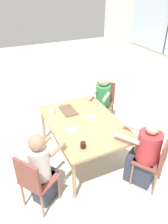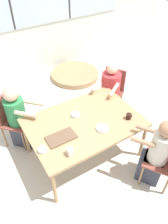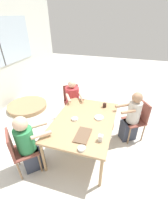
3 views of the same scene
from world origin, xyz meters
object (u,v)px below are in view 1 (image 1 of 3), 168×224
(person_woman_green_shirt, at_px, (144,156))
(coffee_mug, at_px, (83,145))
(chair_for_man_blue_shirt, at_px, (34,179))
(milk_carton_small, at_px, (51,111))
(bowl_fruit, at_px, (59,103))
(chair_for_woman_green_shirt, at_px, (157,158))
(person_man_blue_shirt, at_px, (42,171))
(bowl_cereal, at_px, (92,117))
(chair_for_man_teal_shirt, at_px, (104,99))
(bowl_white_shallow, at_px, (72,129))
(person_man_teal_shirt, at_px, (102,103))

(person_woman_green_shirt, bearing_deg, coffee_mug, 127.94)
(chair_for_man_blue_shirt, bearing_deg, milk_carton_small, 118.09)
(person_woman_green_shirt, xyz_separation_m, bowl_fruit, (-1.58, -0.73, 0.25))
(chair_for_woman_green_shirt, bearing_deg, person_man_blue_shirt, 131.35)
(person_man_blue_shirt, relative_size, bowl_cereal, 9.44)
(chair_for_man_teal_shirt, relative_size, milk_carton_small, 8.16)
(person_man_blue_shirt, bearing_deg, chair_for_man_blue_shirt, -90.00)
(chair_for_man_blue_shirt, bearing_deg, bowl_white_shallow, 91.97)
(chair_for_woman_green_shirt, height_order, chair_for_man_blue_shirt, same)
(chair_for_woman_green_shirt, xyz_separation_m, bowl_cereal, (-1.06, -0.48, 0.20))
(person_man_blue_shirt, height_order, person_man_teal_shirt, person_man_blue_shirt)
(chair_for_man_blue_shirt, height_order, person_man_blue_shirt, person_man_blue_shirt)
(bowl_cereal, bearing_deg, coffee_mug, -36.07)
(chair_for_man_blue_shirt, relative_size, person_man_blue_shirt, 0.78)
(person_man_teal_shirt, distance_m, coffee_mug, 1.67)
(chair_for_man_blue_shirt, relative_size, person_man_teal_shirt, 0.79)
(milk_carton_small, height_order, bowl_white_shallow, milk_carton_small)
(chair_for_man_blue_shirt, distance_m, person_man_teal_shirt, 2.23)
(bowl_white_shallow, bearing_deg, chair_for_woman_green_shirt, 45.56)
(chair_for_man_teal_shirt, xyz_separation_m, milk_carton_small, (0.39, -1.27, 0.24))
(milk_carton_small, bearing_deg, chair_for_woman_green_shirt, 35.56)
(bowl_cereal, bearing_deg, bowl_fruit, -152.50)
(chair_for_woman_green_shirt, bearing_deg, person_woman_green_shirt, 90.00)
(chair_for_man_blue_shirt, xyz_separation_m, coffee_mug, (-0.09, 0.72, 0.23))
(chair_for_man_blue_shirt, xyz_separation_m, bowl_fruit, (-1.37, 0.83, 0.20))
(chair_for_man_teal_shirt, xyz_separation_m, person_woman_green_shirt, (1.71, -0.31, -0.05))
(bowl_white_shallow, xyz_separation_m, bowl_cereal, (-0.18, 0.43, 0.00))
(chair_for_woman_green_shirt, height_order, person_man_teal_shirt, person_man_teal_shirt)
(person_man_blue_shirt, height_order, coffee_mug, person_man_blue_shirt)
(bowl_cereal, bearing_deg, person_woman_green_shirt, 22.74)
(chair_for_man_teal_shirt, bearing_deg, person_man_blue_shirt, 85.03)
(chair_for_man_blue_shirt, bearing_deg, coffee_mug, 63.61)
(bowl_white_shallow, xyz_separation_m, bowl_fruit, (-0.84, 0.08, 0.01))
(person_man_teal_shirt, bearing_deg, bowl_fruit, 46.80)
(bowl_white_shallow, distance_m, bowl_cereal, 0.46)
(person_man_teal_shirt, distance_m, bowl_fruit, 0.95)
(person_man_blue_shirt, height_order, bowl_fruit, person_man_blue_shirt)
(chair_for_man_teal_shirt, bearing_deg, person_man_teal_shirt, 90.00)
(chair_for_woman_green_shirt, xyz_separation_m, chair_for_man_teal_shirt, (-1.85, 0.22, 0.00))
(person_man_teal_shirt, bearing_deg, bowl_white_shallow, 86.32)
(bowl_cereal, bearing_deg, chair_for_woman_green_shirt, 24.14)
(coffee_mug, bearing_deg, chair_for_man_blue_shirt, -83.02)
(person_woman_green_shirt, distance_m, bowl_fruit, 1.76)
(chair_for_man_teal_shirt, xyz_separation_m, coffee_mug, (1.41, -1.15, 0.23))
(coffee_mug, relative_size, bowl_cereal, 0.74)
(person_woman_green_shirt, bearing_deg, bowl_fruit, 82.51)
(person_man_blue_shirt, xyz_separation_m, milk_carton_small, (-1.02, 0.47, 0.24))
(person_woman_green_shirt, height_order, person_man_blue_shirt, person_man_blue_shirt)
(person_man_teal_shirt, bearing_deg, coffee_mug, 97.49)
(chair_for_woman_green_shirt, height_order, chair_for_man_teal_shirt, same)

